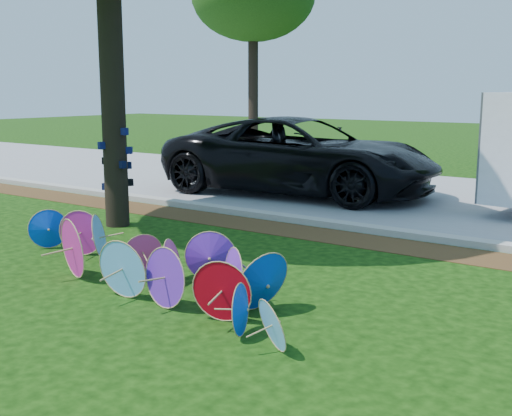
{
  "coord_description": "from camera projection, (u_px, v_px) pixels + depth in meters",
  "views": [
    {
      "loc": [
        5.54,
        -5.2,
        2.52
      ],
      "look_at": [
        0.5,
        2.0,
        0.9
      ],
      "focal_mm": 45.0,
      "sensor_mm": 36.0,
      "label": 1
    }
  ],
  "objects": [
    {
      "name": "ground",
      "position": [
        128.0,
        301.0,
        7.77
      ],
      "size": [
        90.0,
        90.0,
        0.0
      ],
      "primitive_type": "plane",
      "color": "black",
      "rests_on": "ground"
    },
    {
      "name": "mulch_strip",
      "position": [
        313.0,
        234.0,
        11.4
      ],
      "size": [
        90.0,
        1.0,
        0.01
      ],
      "primitive_type": "cube",
      "color": "#472D16",
      "rests_on": "ground"
    },
    {
      "name": "curb",
      "position": [
        332.0,
        224.0,
        11.95
      ],
      "size": [
        90.0,
        0.3,
        0.12
      ],
      "primitive_type": "cube",
      "color": "#B7B5AD",
      "rests_on": "ground"
    },
    {
      "name": "street",
      "position": [
        415.0,
        197.0,
        15.3
      ],
      "size": [
        90.0,
        8.0,
        0.01
      ],
      "primitive_type": "cube",
      "color": "gray",
      "rests_on": "ground"
    },
    {
      "name": "parasol_pile",
      "position": [
        153.0,
        261.0,
        8.24
      ],
      "size": [
        5.76,
        1.9,
        0.84
      ],
      "color": "blue",
      "rests_on": "ground"
    },
    {
      "name": "black_van",
      "position": [
        300.0,
        156.0,
        15.62
      ],
      "size": [
        6.98,
        3.71,
        1.87
      ],
      "primitive_type": "imported",
      "rotation": [
        0.0,
        0.0,
        1.66
      ],
      "color": "black",
      "rests_on": "ground"
    }
  ]
}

